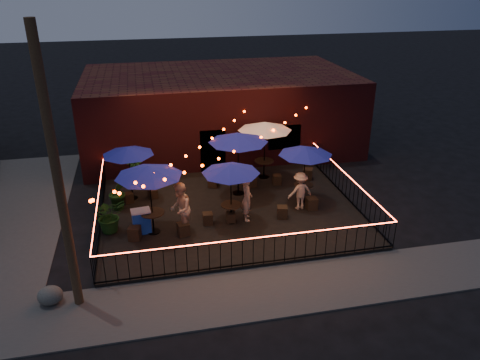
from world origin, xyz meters
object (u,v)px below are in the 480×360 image
Objects in this scene: cafe_table_4 at (306,152)px; cafe_table_5 at (265,127)px; cafe_table_2 at (231,169)px; utility_pole at (58,180)px; cooler at (141,221)px; cafe_table_0 at (149,172)px; boulder at (50,295)px; cafe_table_1 at (128,151)px; cafe_table_3 at (238,138)px.

cafe_table_4 is 2.87m from cafe_table_5.
cafe_table_2 is at bearing -121.15° from cafe_table_5.
utility_pole is 5.26m from cooler.
cafe_table_0 is 1.99m from cooler.
boulder is (-6.06, -3.45, -2.01)m from cafe_table_2.
cafe_table_3 is at bearing -6.04° from cafe_table_1.
utility_pole reaches higher than cafe_table_4.
utility_pole is 3.23× the size of cafe_table_4.
cafe_table_2 is 0.91× the size of cafe_table_3.
utility_pole reaches higher than cafe_table_1.
cooler is (-3.35, -0.07, -1.71)m from cafe_table_2.
cafe_table_1 is 4.64m from cafe_table_2.
cafe_table_2 is at bearing 34.29° from utility_pole.
cafe_table_3 is 3.19× the size of cooler.
utility_pole is 2.84× the size of cafe_table_5.
cooler is at bearing -83.65° from cafe_table_1.
boulder is (-2.39, -6.29, -1.95)m from cafe_table_1.
cafe_table_1 is 3.36m from cooler.
cafe_table_2 reaches higher than cafe_table_1.
cafe_table_0 is 5.06m from boulder.
cafe_table_3 is 9.28m from boulder.
cafe_table_0 is at bearing -176.92° from cafe_table_2.
utility_pole is at bearing -125.06° from cooler.
cafe_table_5 is at bearing 44.34° from utility_pole.
cafe_table_4 is at bearing 3.65° from cooler.
cafe_table_2 is at bearing 29.66° from boulder.
cafe_table_2 is 1.06× the size of cafe_table_4.
cafe_table_3 is 3.57× the size of boulder.
cafe_table_3 is 5.21m from cooler.
cafe_table_5 is (1.52, 1.43, -0.06)m from cafe_table_3.
cafe_table_5 is (5.24, 3.96, 0.04)m from cafe_table_0.
cafe_table_2 is at bearing -161.21° from cafe_table_4.
boulder is at bearing -135.20° from cooler.
cafe_table_4 reaches higher than cooler.
cafe_table_5 is (-0.96, 2.70, 0.25)m from cafe_table_4.
cafe_table_4 is at bearing 28.87° from utility_pole.
cooler is at bearing -178.84° from cafe_table_2.
cafe_table_4 is (6.93, -1.73, 0.08)m from cafe_table_1.
cafe_table_5 reaches higher than cooler.
cafe_table_2 is 4.46m from cafe_table_5.
cafe_table_5 is 11.31m from boulder.
cafe_table_2 is 2.90× the size of cooler.
cafe_table_4 is (8.53, 4.70, -1.66)m from utility_pole.
utility_pole is 6.86m from cafe_table_1.
utility_pole is at bearing -124.19° from cafe_table_0.
cafe_table_1 is (-0.73, 3.00, -0.29)m from cafe_table_0.
cafe_table_3 is 2.80m from cafe_table_4.
cafe_table_0 is 6.33m from cafe_table_4.
cafe_table_1 is at bearing 165.96° from cafe_table_4.
utility_pole is at bearing -10.12° from boulder.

